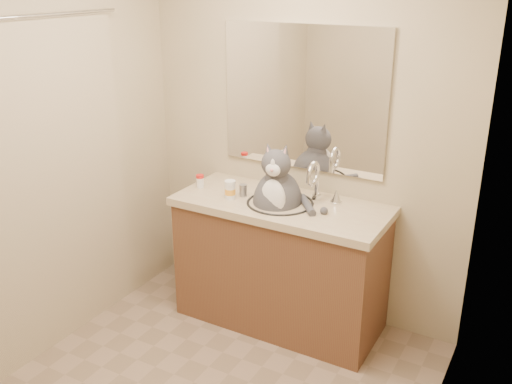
{
  "coord_description": "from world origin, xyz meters",
  "views": [
    {
      "loc": [
        1.47,
        -1.97,
        2.17
      ],
      "look_at": [
        -0.01,
        0.65,
        1.02
      ],
      "focal_mm": 40.0,
      "sensor_mm": 36.0,
      "label": 1
    }
  ],
  "objects_px": {
    "pill_bottle_redcap": "(200,181)",
    "grey_canister": "(243,190)",
    "pill_bottle_orange": "(230,190)",
    "cat": "(277,198)"
  },
  "relations": [
    {
      "from": "pill_bottle_orange",
      "to": "grey_canister",
      "type": "xyz_separation_m",
      "value": [
        0.05,
        0.07,
        -0.02
      ]
    },
    {
      "from": "grey_canister",
      "to": "pill_bottle_orange",
      "type": "bearing_deg",
      "value": -124.11
    },
    {
      "from": "pill_bottle_redcap",
      "to": "grey_canister",
      "type": "xyz_separation_m",
      "value": [
        0.33,
        0.0,
        -0.01
      ]
    },
    {
      "from": "pill_bottle_redcap",
      "to": "pill_bottle_orange",
      "type": "bearing_deg",
      "value": -14.6
    },
    {
      "from": "cat",
      "to": "pill_bottle_redcap",
      "type": "xyz_separation_m",
      "value": [
        -0.57,
        -0.01,
        0.01
      ]
    },
    {
      "from": "cat",
      "to": "grey_canister",
      "type": "distance_m",
      "value": 0.24
    },
    {
      "from": "pill_bottle_redcap",
      "to": "pill_bottle_orange",
      "type": "height_order",
      "value": "pill_bottle_orange"
    },
    {
      "from": "pill_bottle_redcap",
      "to": "pill_bottle_orange",
      "type": "xyz_separation_m",
      "value": [
        0.28,
        -0.07,
        0.01
      ]
    },
    {
      "from": "pill_bottle_redcap",
      "to": "pill_bottle_orange",
      "type": "distance_m",
      "value": 0.29
    },
    {
      "from": "pill_bottle_redcap",
      "to": "grey_canister",
      "type": "height_order",
      "value": "pill_bottle_redcap"
    }
  ]
}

